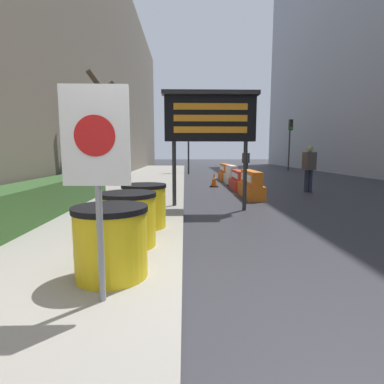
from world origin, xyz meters
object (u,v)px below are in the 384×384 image
object	(u,v)px
jersey_barrier_red_striped	(239,181)
jersey_barrier_white	(231,176)
jersey_barrier_orange_near	(251,186)
traffic_light_far_side	(290,134)
pedestrian_passerby	(309,165)
message_board	(210,119)
traffic_cone_near	(232,178)
pedestrian_worker	(246,160)
barrel_drum_back	(144,206)
warning_sign	(96,154)
jersey_barrier_orange_far	(225,173)
traffic_light_near_curb	(188,126)
traffic_cone_mid	(214,180)
barrel_drum_middle	(129,219)
barrel_drum_foreground	(111,241)

from	to	relation	value
jersey_barrier_red_striped	jersey_barrier_white	size ratio (longest dim) A/B	1.01
jersey_barrier_orange_near	jersey_barrier_red_striped	xyz separation A→B (m)	(-0.00, 2.09, -0.05)
traffic_light_far_side	pedestrian_passerby	size ratio (longest dim) A/B	2.37
message_board	traffic_light_far_side	world-z (taller)	traffic_light_far_side
traffic_cone_near	pedestrian_worker	world-z (taller)	pedestrian_worker
barrel_drum_back	traffic_cone_near	world-z (taller)	barrel_drum_back
warning_sign	message_board	distance (m)	5.22
traffic_cone_near	traffic_light_far_side	distance (m)	13.14
pedestrian_worker	pedestrian_passerby	distance (m)	8.16
jersey_barrier_orange_near	jersey_barrier_white	xyz separation A→B (m)	(0.00, 4.15, -0.00)
jersey_barrier_orange_far	traffic_light_near_curb	bearing A→B (deg)	113.00
jersey_barrier_red_striped	pedestrian_passerby	world-z (taller)	pedestrian_passerby
traffic_cone_near	traffic_cone_mid	bearing A→B (deg)	-157.29
message_board	traffic_light_far_side	bearing A→B (deg)	64.75
jersey_barrier_white	barrel_drum_middle	bearing A→B (deg)	-107.29
barrel_drum_back	traffic_light_near_curb	world-z (taller)	traffic_light_near_curb
jersey_barrier_white	traffic_cone_near	xyz separation A→B (m)	(-0.09, -0.76, -0.05)
barrel_drum_back	jersey_barrier_orange_far	distance (m)	11.02
jersey_barrier_red_striped	traffic_cone_mid	xyz separation A→B (m)	(-0.92, 0.96, -0.03)
jersey_barrier_white	traffic_light_far_side	xyz separation A→B (m)	(6.35, 10.40, 2.57)
message_board	traffic_cone_mid	world-z (taller)	message_board
traffic_light_near_curb	jersey_barrier_red_striped	bearing A→B (deg)	-77.49
barrel_drum_foreground	pedestrian_worker	xyz separation A→B (m)	(4.74, 16.03, 0.45)
barrel_drum_foreground	jersey_barrier_white	xyz separation A→B (m)	(2.99, 10.76, -0.14)
barrel_drum_back	pedestrian_passerby	bearing A→B (deg)	46.63
barrel_drum_back	jersey_barrier_red_striped	distance (m)	7.13
pedestrian_passerby	message_board	bearing A→B (deg)	21.77
traffic_cone_mid	traffic_light_near_curb	world-z (taller)	traffic_light_near_curb
barrel_drum_foreground	message_board	world-z (taller)	message_board
jersey_barrier_orange_near	jersey_barrier_red_striped	size ratio (longest dim) A/B	1.07
message_board	jersey_barrier_orange_far	distance (m)	8.78
barrel_drum_foreground	traffic_cone_near	world-z (taller)	barrel_drum_foreground
message_board	pedestrian_passerby	size ratio (longest dim) A/B	1.73
jersey_barrier_orange_near	traffic_light_near_curb	world-z (taller)	traffic_light_near_curb
barrel_drum_middle	jersey_barrier_orange_far	size ratio (longest dim) A/B	0.41
jersey_barrier_orange_far	traffic_cone_mid	world-z (taller)	jersey_barrier_orange_far
barrel_drum_foreground	traffic_light_near_curb	world-z (taller)	traffic_light_near_curb
pedestrian_passerby	traffic_cone_mid	bearing A→B (deg)	-46.66
traffic_light_near_curb	barrel_drum_back	bearing A→B (deg)	-93.81
jersey_barrier_orange_near	barrel_drum_middle	bearing A→B (deg)	-118.63
message_board	pedestrian_passerby	bearing A→B (deg)	41.10
barrel_drum_middle	barrel_drum_back	bearing A→B (deg)	85.91
jersey_barrier_orange_near	barrel_drum_back	bearing A→B (deg)	-123.60
jersey_barrier_orange_far	pedestrian_worker	distance (m)	3.70
barrel_drum_middle	traffic_light_far_side	bearing A→B (deg)	64.99
barrel_drum_back	jersey_barrier_white	xyz separation A→B (m)	(2.93, 8.56, -0.14)
jersey_barrier_orange_near	pedestrian_passerby	size ratio (longest dim) A/B	1.10
jersey_barrier_red_striped	jersey_barrier_orange_far	bearing A→B (deg)	90.00
jersey_barrier_white	traffic_light_far_side	distance (m)	12.45
pedestrian_worker	barrel_drum_back	bearing A→B (deg)	98.91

